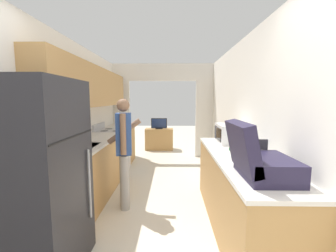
{
  "coord_description": "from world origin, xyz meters",
  "views": [
    {
      "loc": [
        0.24,
        -1.18,
        1.57
      ],
      "look_at": [
        0.18,
        2.55,
        1.12
      ],
      "focal_mm": 24.0,
      "sensor_mm": 36.0,
      "label": 1
    }
  ],
  "objects_px": {
    "range_oven": "(113,150)",
    "tv_cabinet": "(159,139)",
    "television": "(159,124)",
    "microwave": "(230,134)",
    "refrigerator": "(33,180)",
    "person": "(124,151)",
    "suitcase": "(258,160)",
    "book_stack": "(243,151)"
  },
  "relations": [
    {
      "from": "person",
      "to": "television",
      "type": "distance_m",
      "value": 3.76
    },
    {
      "from": "suitcase",
      "to": "book_stack",
      "type": "bearing_deg",
      "value": 81.37
    },
    {
      "from": "range_oven",
      "to": "tv_cabinet",
      "type": "bearing_deg",
      "value": 67.84
    },
    {
      "from": "suitcase",
      "to": "tv_cabinet",
      "type": "distance_m",
      "value": 5.25
    },
    {
      "from": "suitcase",
      "to": "book_stack",
      "type": "height_order",
      "value": "suitcase"
    },
    {
      "from": "person",
      "to": "microwave",
      "type": "bearing_deg",
      "value": -90.37
    },
    {
      "from": "suitcase",
      "to": "book_stack",
      "type": "xyz_separation_m",
      "value": [
        0.11,
        0.75,
        -0.11
      ]
    },
    {
      "from": "television",
      "to": "book_stack",
      "type": "bearing_deg",
      "value": -74.06
    },
    {
      "from": "television",
      "to": "refrigerator",
      "type": "bearing_deg",
      "value": -99.27
    },
    {
      "from": "tv_cabinet",
      "to": "television",
      "type": "height_order",
      "value": "television"
    },
    {
      "from": "microwave",
      "to": "range_oven",
      "type": "bearing_deg",
      "value": 147.29
    },
    {
      "from": "refrigerator",
      "to": "television",
      "type": "height_order",
      "value": "refrigerator"
    },
    {
      "from": "person",
      "to": "book_stack",
      "type": "xyz_separation_m",
      "value": [
        1.52,
        -0.54,
        0.12
      ]
    },
    {
      "from": "person",
      "to": "suitcase",
      "type": "relative_size",
      "value": 2.75
    },
    {
      "from": "television",
      "to": "range_oven",
      "type": "bearing_deg",
      "value": -112.56
    },
    {
      "from": "refrigerator",
      "to": "person",
      "type": "relative_size",
      "value": 1.11
    },
    {
      "from": "microwave",
      "to": "television",
      "type": "bearing_deg",
      "value": 109.91
    },
    {
      "from": "refrigerator",
      "to": "microwave",
      "type": "distance_m",
      "value": 2.58
    },
    {
      "from": "suitcase",
      "to": "tv_cabinet",
      "type": "height_order",
      "value": "suitcase"
    },
    {
      "from": "microwave",
      "to": "tv_cabinet",
      "type": "height_order",
      "value": "microwave"
    },
    {
      "from": "refrigerator",
      "to": "suitcase",
      "type": "distance_m",
      "value": 1.94
    },
    {
      "from": "tv_cabinet",
      "to": "range_oven",
      "type": "bearing_deg",
      "value": -112.16
    },
    {
      "from": "range_oven",
      "to": "microwave",
      "type": "distance_m",
      "value": 2.64
    },
    {
      "from": "suitcase",
      "to": "microwave",
      "type": "bearing_deg",
      "value": 83.81
    },
    {
      "from": "range_oven",
      "to": "television",
      "type": "relative_size",
      "value": 2.17
    },
    {
      "from": "microwave",
      "to": "tv_cabinet",
      "type": "bearing_deg",
      "value": 109.69
    },
    {
      "from": "suitcase",
      "to": "television",
      "type": "height_order",
      "value": "suitcase"
    },
    {
      "from": "range_oven",
      "to": "person",
      "type": "relative_size",
      "value": 0.67
    },
    {
      "from": "microwave",
      "to": "book_stack",
      "type": "height_order",
      "value": "microwave"
    },
    {
      "from": "refrigerator",
      "to": "television",
      "type": "bearing_deg",
      "value": 80.73
    },
    {
      "from": "range_oven",
      "to": "microwave",
      "type": "height_order",
      "value": "microwave"
    },
    {
      "from": "refrigerator",
      "to": "microwave",
      "type": "height_order",
      "value": "refrigerator"
    },
    {
      "from": "book_stack",
      "to": "tv_cabinet",
      "type": "height_order",
      "value": "book_stack"
    },
    {
      "from": "person",
      "to": "book_stack",
      "type": "height_order",
      "value": "person"
    },
    {
      "from": "person",
      "to": "microwave",
      "type": "xyz_separation_m",
      "value": [
        1.57,
        0.23,
        0.21
      ]
    },
    {
      "from": "suitcase",
      "to": "tv_cabinet",
      "type": "bearing_deg",
      "value": 102.33
    },
    {
      "from": "range_oven",
      "to": "book_stack",
      "type": "bearing_deg",
      "value": -45.58
    },
    {
      "from": "tv_cabinet",
      "to": "television",
      "type": "bearing_deg",
      "value": -90.0
    },
    {
      "from": "suitcase",
      "to": "television",
      "type": "bearing_deg",
      "value": 102.43
    },
    {
      "from": "range_oven",
      "to": "suitcase",
      "type": "height_order",
      "value": "suitcase"
    },
    {
      "from": "television",
      "to": "tv_cabinet",
      "type": "bearing_deg",
      "value": 90.0
    },
    {
      "from": "person",
      "to": "tv_cabinet",
      "type": "bearing_deg",
      "value": -13.13
    }
  ]
}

